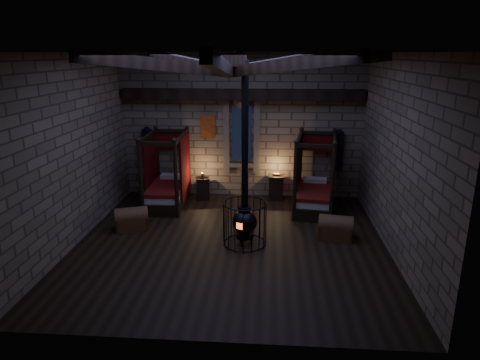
# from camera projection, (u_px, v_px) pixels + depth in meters

# --- Properties ---
(room) EXTENTS (7.02, 7.02, 4.29)m
(room) POSITION_uv_depth(u_px,v_px,m) (230.00, 75.00, 8.82)
(room) COLOR black
(room) RESTS_ON ground
(bed_left) EXTENTS (1.07, 1.97, 2.04)m
(bed_left) POSITION_uv_depth(u_px,v_px,m) (168.00, 188.00, 12.16)
(bed_left) COLOR black
(bed_left) RESTS_ON ground
(bed_right) EXTENTS (1.28, 2.07, 2.04)m
(bed_right) POSITION_uv_depth(u_px,v_px,m) (314.00, 192.00, 11.80)
(bed_right) COLOR black
(bed_right) RESTS_ON ground
(trunk_left) EXTENTS (0.90, 0.73, 0.57)m
(trunk_left) POSITION_uv_depth(u_px,v_px,m) (132.00, 219.00, 10.51)
(trunk_left) COLOR brown
(trunk_left) RESTS_ON ground
(trunk_right) EXTENTS (0.85, 0.63, 0.57)m
(trunk_right) POSITION_uv_depth(u_px,v_px,m) (336.00, 228.00, 9.99)
(trunk_right) COLOR brown
(trunk_right) RESTS_ON ground
(nightstand_left) EXTENTS (0.48, 0.47, 0.80)m
(nightstand_left) POSITION_uv_depth(u_px,v_px,m) (203.00, 188.00, 12.65)
(nightstand_left) COLOR black
(nightstand_left) RESTS_ON ground
(nightstand_right) EXTENTS (0.46, 0.44, 0.79)m
(nightstand_right) POSITION_uv_depth(u_px,v_px,m) (276.00, 187.00, 12.62)
(nightstand_right) COLOR black
(nightstand_right) RESTS_ON ground
(stove) EXTENTS (0.98, 0.98, 4.05)m
(stove) POSITION_uv_depth(u_px,v_px,m) (245.00, 219.00, 9.56)
(stove) COLOR black
(stove) RESTS_ON ground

